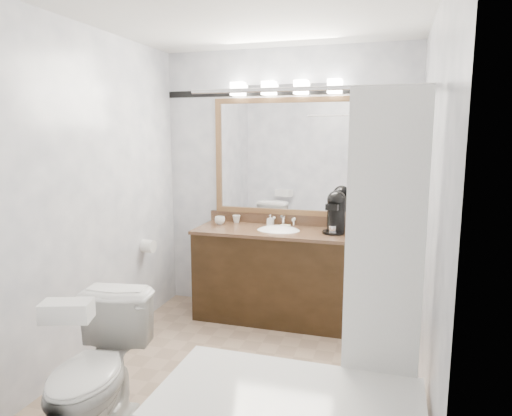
% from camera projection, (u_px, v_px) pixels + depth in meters
% --- Properties ---
extents(room, '(2.42, 2.62, 2.52)m').
position_uv_depth(room, '(243.00, 203.00, 3.13)').
color(room, tan).
rests_on(room, ground).
extents(vanity, '(1.53, 0.58, 0.97)m').
position_uv_depth(vanity, '(278.00, 273.00, 4.22)').
color(vanity, black).
rests_on(vanity, ground).
extents(mirror, '(1.40, 0.04, 1.10)m').
position_uv_depth(mirror, '(286.00, 157.00, 4.30)').
color(mirror, olive).
rests_on(mirror, room).
extents(vanity_light_bar, '(1.02, 0.14, 0.12)m').
position_uv_depth(vanity_light_bar, '(285.00, 87.00, 4.15)').
color(vanity_light_bar, silver).
rests_on(vanity_light_bar, room).
extents(accent_stripe, '(2.40, 0.01, 0.06)m').
position_uv_depth(accent_stripe, '(287.00, 92.00, 4.21)').
color(accent_stripe, black).
rests_on(accent_stripe, room).
extents(tp_roll, '(0.11, 0.12, 0.12)m').
position_uv_depth(tp_roll, '(148.00, 246.00, 4.17)').
color(tp_roll, white).
rests_on(tp_roll, room).
extents(toilet, '(0.55, 0.83, 0.79)m').
position_uv_depth(toilet, '(96.00, 373.00, 2.56)').
color(toilet, white).
rests_on(toilet, ground).
extents(tissue_box, '(0.28, 0.21, 0.10)m').
position_uv_depth(tissue_box, '(67.00, 311.00, 2.30)').
color(tissue_box, white).
rests_on(tissue_box, toilet).
extents(coffee_maker, '(0.19, 0.24, 0.37)m').
position_uv_depth(coffee_maker, '(336.00, 211.00, 4.03)').
color(coffee_maker, black).
rests_on(coffee_maker, vanity).
extents(cup_left, '(0.10, 0.10, 0.08)m').
position_uv_depth(cup_left, '(220.00, 220.00, 4.40)').
color(cup_left, white).
rests_on(cup_left, vanity).
extents(cup_right, '(0.10, 0.10, 0.07)m').
position_uv_depth(cup_right, '(236.00, 219.00, 4.49)').
color(cup_right, white).
rests_on(cup_right, vanity).
extents(soap_bottle_a, '(0.06, 0.06, 0.11)m').
position_uv_depth(soap_bottle_a, '(270.00, 220.00, 4.32)').
color(soap_bottle_a, white).
rests_on(soap_bottle_a, vanity).
extents(soap_bar, '(0.09, 0.06, 0.03)m').
position_uv_depth(soap_bar, '(285.00, 226.00, 4.26)').
color(soap_bar, beige).
rests_on(soap_bar, vanity).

